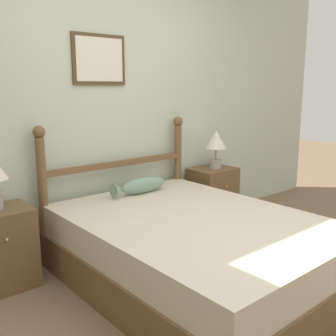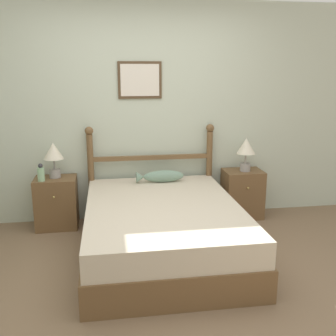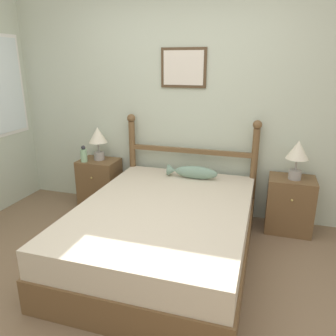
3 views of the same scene
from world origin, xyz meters
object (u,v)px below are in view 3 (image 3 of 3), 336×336
at_px(nightstand_right, 290,205).
at_px(fish_pillow, 192,172).
at_px(nightstand_left, 100,183).
at_px(table_lamp_right, 298,153).
at_px(bed, 164,231).
at_px(table_lamp_left, 98,138).
at_px(bottle, 84,155).

xyz_separation_m(nightstand_right, fish_pillow, (-1.03, -0.10, 0.29)).
relative_size(nightstand_left, table_lamp_right, 1.47).
height_order(bed, fish_pillow, fish_pillow).
height_order(nightstand_left, table_lamp_left, table_lamp_left).
distance_m(bed, fish_pillow, 0.83).
bearing_deg(nightstand_left, table_lamp_left, 87.30).
bearing_deg(table_lamp_left, fish_pillow, -5.78).
xyz_separation_m(nightstand_right, table_lamp_right, (0.01, -0.02, 0.56)).
height_order(table_lamp_left, bottle, table_lamp_left).
height_order(bed, bottle, bottle).
relative_size(nightstand_right, fish_pillow, 1.07).
bearing_deg(table_lamp_right, bed, -143.25).
height_order(bottle, fish_pillow, bottle).
bearing_deg(fish_pillow, bed, -95.75).
bearing_deg(table_lamp_right, nightstand_left, 179.47).
distance_m(nightstand_right, fish_pillow, 1.08).
relative_size(nightstand_right, table_lamp_right, 1.47).
bearing_deg(table_lamp_right, fish_pillow, -175.77).
xyz_separation_m(nightstand_right, table_lamp_left, (-2.22, 0.02, 0.56)).
bearing_deg(table_lamp_left, nightstand_right, -0.56).
distance_m(nightstand_right, bottle, 2.38).
distance_m(bed, table_lamp_right, 1.53).
bearing_deg(nightstand_left, table_lamp_right, -0.53).
bearing_deg(bottle, nightstand_left, 39.83).
xyz_separation_m(bed, nightstand_right, (1.11, 0.86, 0.04)).
bearing_deg(nightstand_right, table_lamp_left, 179.44).
relative_size(bottle, fish_pillow, 0.36).
bearing_deg(nightstand_right, bed, -142.27).
bearing_deg(bed, table_lamp_right, 36.75).
relative_size(bed, fish_pillow, 3.70).
xyz_separation_m(bed, bottle, (-1.24, 0.75, 0.42)).
distance_m(nightstand_right, table_lamp_left, 2.29).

